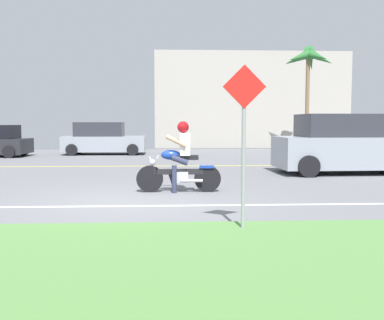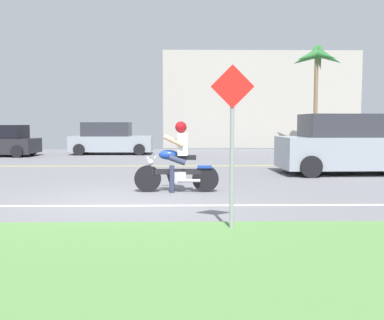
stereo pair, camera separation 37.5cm
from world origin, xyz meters
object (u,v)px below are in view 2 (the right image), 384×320
object	(u,v)px
parked_car_1	(110,139)
suv_nearby	(354,145)
street_sign	(232,131)
palm_tree_0	(317,62)
motorcyclist	(177,162)

from	to	relation	value
parked_car_1	suv_nearby	bearing A→B (deg)	-44.86
street_sign	palm_tree_0	bearing A→B (deg)	70.34
suv_nearby	palm_tree_0	size ratio (longest dim) A/B	0.81
parked_car_1	street_sign	size ratio (longest dim) A/B	1.68
suv_nearby	parked_car_1	xyz separation A→B (m)	(-8.96, 8.92, -0.16)
motorcyclist	suv_nearby	distance (m)	6.56
motorcyclist	parked_car_1	bearing A→B (deg)	105.66
suv_nearby	street_sign	world-z (taller)	street_sign
palm_tree_0	parked_car_1	bearing A→B (deg)	-171.42
motorcyclist	parked_car_1	size ratio (longest dim) A/B	0.48
parked_car_1	street_sign	xyz separation A→B (m)	(4.37, -16.46, 0.73)
motorcyclist	street_sign	size ratio (longest dim) A/B	0.80
palm_tree_0	suv_nearby	bearing A→B (deg)	-100.04
suv_nearby	palm_tree_0	world-z (taller)	palm_tree_0
motorcyclist	parked_car_1	distance (m)	13.07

